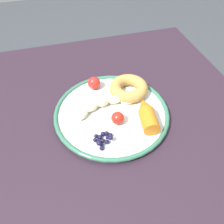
# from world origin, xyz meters

# --- Properties ---
(ground_plane) EXTENTS (6.00, 6.00, 0.00)m
(ground_plane) POSITION_xyz_m (0.00, 0.00, 0.00)
(ground_plane) COLOR #3C4144
(dining_table) EXTENTS (0.92, 0.81, 0.74)m
(dining_table) POSITION_xyz_m (0.00, 0.00, 0.64)
(dining_table) COLOR #2E1F2B
(dining_table) RESTS_ON ground_plane
(plate) EXTENTS (0.31, 0.31, 0.02)m
(plate) POSITION_xyz_m (-0.05, 0.00, 0.75)
(plate) COLOR silver
(plate) RESTS_ON dining_table
(banana) EXTENTS (0.07, 0.17, 0.03)m
(banana) POSITION_xyz_m (-0.07, -0.02, 0.77)
(banana) COLOR beige
(banana) RESTS_ON plate
(carrot_orange) EXTENTS (0.11, 0.06, 0.04)m
(carrot_orange) POSITION_xyz_m (0.00, 0.08, 0.78)
(carrot_orange) COLOR orange
(carrot_orange) RESTS_ON plate
(donut) EXTENTS (0.15, 0.15, 0.03)m
(donut) POSITION_xyz_m (-0.11, 0.07, 0.77)
(donut) COLOR tan
(donut) RESTS_ON plate
(blueberry_pile) EXTENTS (0.05, 0.05, 0.02)m
(blueberry_pile) POSITION_xyz_m (0.04, -0.05, 0.76)
(blueberry_pile) COLOR #191638
(blueberry_pile) RESTS_ON plate
(tomato_near) EXTENTS (0.04, 0.04, 0.04)m
(tomato_near) POSITION_xyz_m (-0.16, -0.02, 0.77)
(tomato_near) COLOR red
(tomato_near) RESTS_ON plate
(tomato_mid) EXTENTS (0.03, 0.03, 0.03)m
(tomato_mid) POSITION_xyz_m (-0.01, 0.01, 0.77)
(tomato_mid) COLOR red
(tomato_mid) RESTS_ON plate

